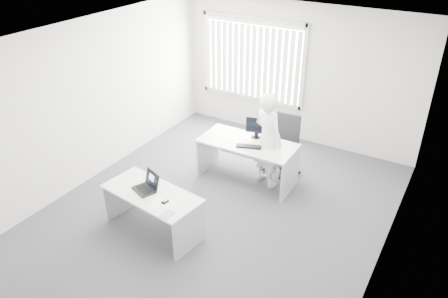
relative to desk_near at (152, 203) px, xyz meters
The scene contains 18 objects.
ground 1.21m from the desk_near, 58.08° to the left, with size 6.00×6.00×0.00m, color #424248.
wall_back 4.09m from the desk_near, 81.54° to the left, with size 5.00×0.02×2.80m, color beige.
wall_front 2.33m from the desk_near, 74.11° to the right, with size 5.00×0.02×2.80m, color beige.
wall_left 2.32m from the desk_near, 153.82° to the left, with size 0.02×6.00×2.80m, color beige.
wall_right 3.35m from the desk_near, 16.95° to the left, with size 0.02×6.00×2.80m, color beige.
ceiling 2.56m from the desk_near, 58.08° to the left, with size 5.00×6.00×0.02m, color white.
window 4.06m from the desk_near, 96.06° to the left, with size 2.32×0.06×1.76m, color #B4B4B0.
blinds 4.00m from the desk_near, 96.15° to the left, with size 2.20×0.10×1.50m, color white, non-canonical shape.
desk_near is the anchor object (origin of this frame).
desk_far 2.02m from the desk_near, 74.42° to the left, with size 1.68×0.81×0.76m.
office_chair 2.81m from the desk_near, 70.44° to the left, with size 0.63×0.63×1.06m.
person 2.26m from the desk_near, 66.70° to the left, with size 0.62×0.41×1.71m, color white.
laptop 0.35m from the desk_near, behind, with size 0.34×0.30×0.27m, color black, non-canonical shape.
paper_sheet 0.39m from the desk_near, 22.66° to the right, with size 0.31×0.22×0.00m, color white.
mouse 0.39m from the desk_near, 16.06° to the right, with size 0.06×0.10×0.04m, color #ABABAD, non-canonical shape.
booklet 0.63m from the desk_near, 29.79° to the right, with size 0.14×0.19×0.01m, color white.
keyboard 1.94m from the desk_near, 70.45° to the left, with size 0.43×0.14×0.02m, color black.
monitor 2.31m from the desk_near, 74.81° to the left, with size 0.39×0.12×0.39m, color black, non-canonical shape.
Camera 1 is at (3.00, -4.91, 4.29)m, focal length 35.00 mm.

